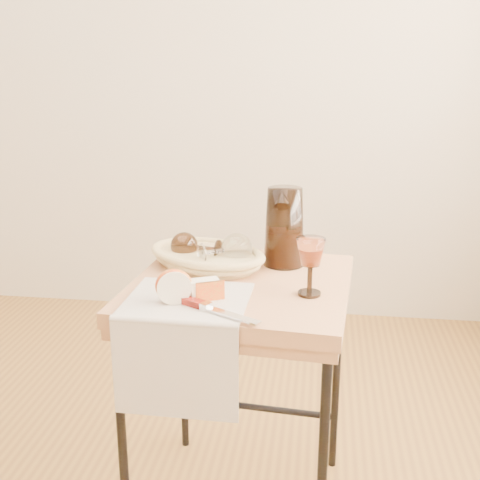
% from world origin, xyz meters
% --- Properties ---
extents(wall_back, '(3.60, 0.00, 2.70)m').
position_xyz_m(wall_back, '(0.00, 1.80, 1.35)').
color(wall_back, beige).
rests_on(wall_back, ground).
extents(side_table, '(0.61, 0.61, 0.72)m').
position_xyz_m(side_table, '(0.66, 0.32, 0.36)').
color(side_table, brown).
rests_on(side_table, floor).
extents(tea_towel, '(0.30, 0.27, 0.01)m').
position_xyz_m(tea_towel, '(0.55, 0.16, 0.72)').
color(tea_towel, white).
rests_on(tea_towel, side_table).
extents(bread_basket, '(0.37, 0.32, 0.05)m').
position_xyz_m(bread_basket, '(0.55, 0.42, 0.74)').
color(bread_basket, tan).
rests_on(bread_basket, side_table).
extents(goblet_lying_a, '(0.14, 0.11, 0.08)m').
position_xyz_m(goblet_lying_a, '(0.52, 0.43, 0.77)').
color(goblet_lying_a, '#462A18').
rests_on(goblet_lying_a, bread_basket).
extents(goblet_lying_b, '(0.17, 0.15, 0.09)m').
position_xyz_m(goblet_lying_b, '(0.59, 0.40, 0.78)').
color(goblet_lying_b, white).
rests_on(goblet_lying_b, bread_basket).
extents(pitcher, '(0.18, 0.25, 0.26)m').
position_xyz_m(pitcher, '(0.76, 0.47, 0.83)').
color(pitcher, black).
rests_on(pitcher, side_table).
extents(wine_goblet, '(0.09, 0.09, 0.15)m').
position_xyz_m(wine_goblet, '(0.84, 0.24, 0.80)').
color(wine_goblet, white).
rests_on(wine_goblet, side_table).
extents(apple_half, '(0.10, 0.07, 0.08)m').
position_xyz_m(apple_half, '(0.52, 0.14, 0.77)').
color(apple_half, '#D40003').
rests_on(apple_half, tea_towel).
extents(apple_wedge, '(0.08, 0.07, 0.05)m').
position_xyz_m(apple_wedge, '(0.59, 0.17, 0.75)').
color(apple_wedge, '#FFECC7').
rests_on(apple_wedge, tea_towel).
extents(table_knife, '(0.24, 0.15, 0.02)m').
position_xyz_m(table_knife, '(0.61, 0.10, 0.74)').
color(table_knife, silver).
rests_on(table_knife, tea_towel).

